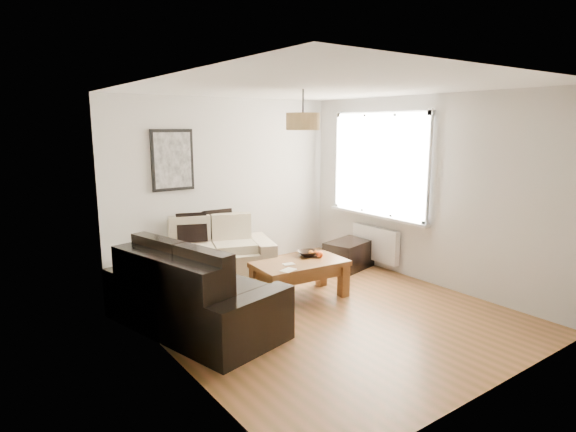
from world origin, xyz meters
TOP-DOWN VIEW (x-y plane):
  - floor at (0.00, 0.00)m, footprint 4.50×4.50m
  - ceiling at (0.00, 0.00)m, footprint 3.80×4.50m
  - wall_back at (0.00, 2.25)m, footprint 3.80×0.04m
  - wall_front at (0.00, -2.25)m, footprint 3.80×0.04m
  - wall_left at (-1.90, 0.00)m, footprint 0.04×4.50m
  - wall_right at (1.90, 0.00)m, footprint 0.04×4.50m
  - window_bay at (1.86, 0.80)m, footprint 0.14×1.90m
  - radiator at (1.82, 0.80)m, footprint 0.10×0.90m
  - poster at (-0.85, 2.22)m, footprint 0.62×0.04m
  - pendant_shade at (0.00, 0.30)m, footprint 0.40×0.40m
  - loveseat_cream at (-0.48, 1.78)m, footprint 1.90×1.41m
  - sofa_leather at (-1.43, 0.38)m, footprint 1.45×2.22m
  - coffee_table at (0.05, 0.42)m, footprint 1.22×0.73m
  - ottoman at (1.45, 1.00)m, footprint 0.85×0.66m
  - cushion_left at (-0.70, 1.99)m, footprint 0.44×0.26m
  - cushion_right at (-0.27, 1.99)m, footprint 0.43×0.15m
  - fruit_bowl at (0.30, 0.58)m, footprint 0.33×0.33m
  - orange_a at (0.39, 0.42)m, footprint 0.10×0.10m
  - orange_b at (0.39, 0.50)m, footprint 0.08×0.08m
  - orange_c at (0.34, 0.54)m, footprint 0.08×0.08m
  - papers at (-0.28, 0.20)m, footprint 0.22×0.19m

SIDE VIEW (x-z plane):
  - floor at x=0.00m, z-range 0.00..0.00m
  - ottoman at x=1.45m, z-range 0.00..0.43m
  - coffee_table at x=0.05m, z-range 0.00..0.48m
  - radiator at x=1.82m, z-range 0.12..0.64m
  - loveseat_cream at x=-0.48m, z-range 0.00..0.84m
  - sofa_leather at x=-1.43m, z-range 0.00..0.88m
  - papers at x=-0.28m, z-range 0.48..0.49m
  - fruit_bowl at x=0.30m, z-range 0.48..0.55m
  - orange_a at x=0.39m, z-range 0.48..0.57m
  - orange_b at x=0.39m, z-range 0.49..0.56m
  - orange_c at x=0.34m, z-range 0.49..0.56m
  - cushion_left at x=-0.70m, z-range 0.53..0.95m
  - cushion_right at x=-0.27m, z-range 0.53..0.96m
  - wall_back at x=0.00m, z-range 0.00..2.60m
  - wall_front at x=0.00m, z-range 0.00..2.60m
  - wall_left at x=-1.90m, z-range 0.00..2.60m
  - wall_right at x=1.90m, z-range 0.00..2.60m
  - window_bay at x=1.86m, z-range 0.80..2.40m
  - poster at x=-0.85m, z-range 1.26..2.13m
  - pendant_shade at x=0.00m, z-range 2.13..2.33m
  - ceiling at x=0.00m, z-range 2.60..2.60m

